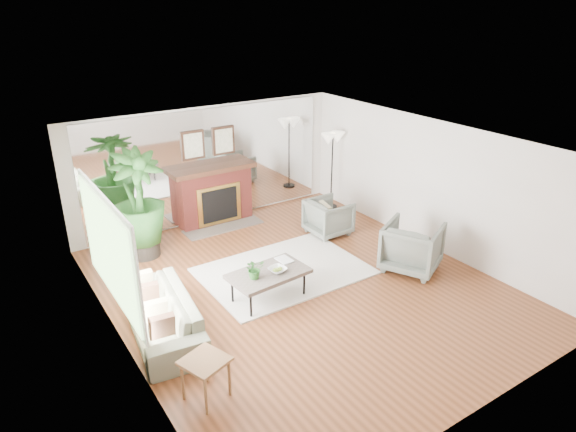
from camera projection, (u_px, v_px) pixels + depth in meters
ground at (301, 286)px, 8.75m from camera, size 7.00×7.00×0.00m
wall_left at (116, 269)px, 6.74m from camera, size 0.02×7.00×2.50m
wall_right at (431, 185)px, 9.77m from camera, size 0.02×7.00×2.50m
wall_back at (209, 165)px, 10.94m from camera, size 6.00×0.02×2.50m
mirror_panel at (209, 165)px, 10.92m from camera, size 5.40×0.04×2.40m
window_panel at (109, 250)px, 7.02m from camera, size 0.04×2.40×1.50m
fireplace at (215, 194)px, 10.99m from camera, size 1.85×0.83×2.05m
area_rug at (284, 271)px, 9.21m from camera, size 2.84×2.03×0.03m
coffee_table at (268, 274)px, 8.20m from camera, size 1.32×0.83×0.51m
sofa at (161, 315)px, 7.42m from camera, size 1.09×2.21×0.62m
armchair_back at (329, 217)px, 10.57m from camera, size 0.82×0.80×0.74m
armchair_front at (412, 247)px, 9.16m from camera, size 1.29×1.28×0.88m
side_table at (205, 366)px, 6.14m from camera, size 0.63×0.63×0.57m
potted_ficus at (138, 202)px, 9.38m from camera, size 1.11×1.11×2.07m
floor_lamp at (333, 144)px, 11.45m from camera, size 0.58×0.32×1.78m
tabletop_plant at (255, 269)px, 7.94m from camera, size 0.32×0.29×0.33m
fruit_bowl at (277, 270)px, 8.18m from camera, size 0.32×0.32×0.07m
book at (279, 262)px, 8.48m from camera, size 0.23×0.31×0.02m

